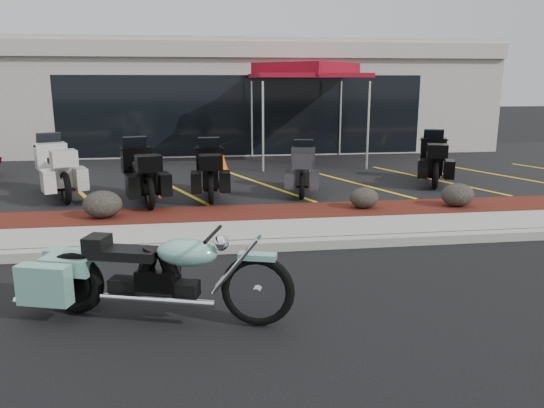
{
  "coord_description": "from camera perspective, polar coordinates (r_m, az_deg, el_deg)",
  "views": [
    {
      "loc": [
        -1.53,
        -7.08,
        2.63
      ],
      "look_at": [
        -0.38,
        1.2,
        0.68
      ],
      "focal_mm": 35.0,
      "sensor_mm": 36.0,
      "label": 1
    }
  ],
  "objects": [
    {
      "name": "ground",
      "position": [
        7.7,
        4.07,
        -6.85
      ],
      "size": [
        90.0,
        90.0,
        0.0
      ],
      "primitive_type": "plane",
      "color": "black",
      "rests_on": "ground"
    },
    {
      "name": "curb",
      "position": [
        8.51,
        2.82,
        -4.33
      ],
      "size": [
        24.0,
        0.25,
        0.15
      ],
      "primitive_type": "cube",
      "color": "gray",
      "rests_on": "ground"
    },
    {
      "name": "sidewalk",
      "position": [
        9.17,
        2.01,
        -3.03
      ],
      "size": [
        24.0,
        1.2,
        0.15
      ],
      "primitive_type": "cube",
      "color": "gray",
      "rests_on": "ground"
    },
    {
      "name": "mulch_bed",
      "position": [
        10.31,
        0.87,
        -1.17
      ],
      "size": [
        24.0,
        1.2,
        0.16
      ],
      "primitive_type": "cube",
      "color": "#3C100D",
      "rests_on": "ground"
    },
    {
      "name": "upper_lot",
      "position": [
        15.56,
        -2.17,
        3.69
      ],
      "size": [
        26.0,
        9.6,
        0.15
      ],
      "primitive_type": "cube",
      "color": "black",
      "rests_on": "ground"
    },
    {
      "name": "dealership_building",
      "position": [
        21.61,
        -3.94,
        11.47
      ],
      "size": [
        18.0,
        8.16,
        4.0
      ],
      "color": "gray",
      "rests_on": "ground"
    },
    {
      "name": "boulder_left",
      "position": [
        10.22,
        -17.77,
        -0.03
      ],
      "size": [
        0.71,
        0.59,
        0.5
      ],
      "primitive_type": "ellipsoid",
      "color": "black",
      "rests_on": "mulch_bed"
    },
    {
      "name": "boulder_mid",
      "position": [
        10.64,
        9.88,
        0.66
      ],
      "size": [
        0.58,
        0.48,
        0.41
      ],
      "primitive_type": "ellipsoid",
      "color": "black",
      "rests_on": "mulch_bed"
    },
    {
      "name": "boulder_right",
      "position": [
        11.27,
        19.34,
        0.94
      ],
      "size": [
        0.66,
        0.55,
        0.47
      ],
      "primitive_type": "ellipsoid",
      "color": "black",
      "rests_on": "mulch_bed"
    },
    {
      "name": "hero_cruiser",
      "position": [
        5.76,
        -1.56,
        -8.18
      ],
      "size": [
        3.14,
        1.64,
        1.07
      ],
      "primitive_type": null,
      "rotation": [
        0.0,
        0.0,
        -0.3
      ],
      "color": "#76B8A6",
      "rests_on": "ground"
    },
    {
      "name": "touring_white",
      "position": [
        13.13,
        -22.7,
        4.2
      ],
      "size": [
        1.7,
        2.46,
        1.34
      ],
      "primitive_type": null,
      "rotation": [
        0.0,
        0.0,
        1.97
      ],
      "color": "silver",
      "rests_on": "upper_lot"
    },
    {
      "name": "touring_black_front",
      "position": [
        12.11,
        -14.42,
        4.03
      ],
      "size": [
        1.38,
        2.37,
        1.3
      ],
      "primitive_type": null,
      "rotation": [
        0.0,
        0.0,
        1.82
      ],
      "color": "black",
      "rests_on": "upper_lot"
    },
    {
      "name": "touring_black_mid",
      "position": [
        12.31,
        -6.74,
        4.34
      ],
      "size": [
        0.83,
        2.12,
        1.23
      ],
      "primitive_type": null,
      "rotation": [
        0.0,
        0.0,
        1.56
      ],
      "color": "black",
      "rests_on": "upper_lot"
    },
    {
      "name": "touring_grey",
      "position": [
        12.62,
        3.38,
        4.42
      ],
      "size": [
        1.14,
        2.07,
        1.14
      ],
      "primitive_type": null,
      "rotation": [
        0.0,
        0.0,
        1.36
      ],
      "color": "#323237",
      "rests_on": "upper_lot"
    },
    {
      "name": "touring_black_rear",
      "position": [
        14.38,
        16.88,
        5.2
      ],
      "size": [
        1.57,
        2.33,
        1.26
      ],
      "primitive_type": null,
      "rotation": [
        0.0,
        0.0,
        1.2
      ],
      "color": "black",
      "rests_on": "upper_lot"
    },
    {
      "name": "traffic_cone",
      "position": [
        15.05,
        -5.28,
        4.5
      ],
      "size": [
        0.31,
        0.31,
        0.46
      ],
      "primitive_type": "cone",
      "rotation": [
        0.0,
        0.0,
        0.1
      ],
      "color": "#ED5207",
      "rests_on": "upper_lot"
    },
    {
      "name": "popup_canopy",
      "position": [
        16.38,
        3.71,
        13.96
      ],
      "size": [
        3.56,
        3.56,
        2.99
      ],
      "rotation": [
        0.0,
        0.0,
        0.12
      ],
      "color": "silver",
      "rests_on": "upper_lot"
    }
  ]
}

